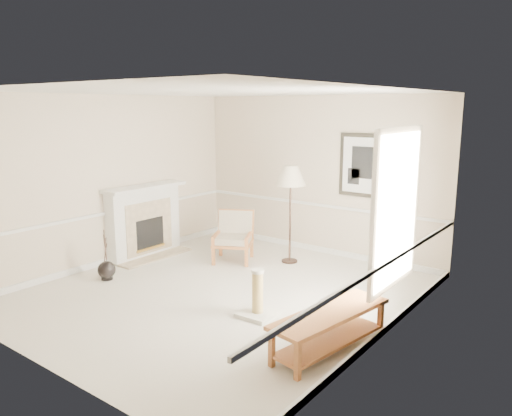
# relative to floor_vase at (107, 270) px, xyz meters

# --- Properties ---
(ground) EXTENTS (5.50, 5.50, 0.00)m
(ground) POSITION_rel_floor_vase_xyz_m (1.81, 0.66, -0.15)
(ground) COLOR silver
(ground) RESTS_ON ground
(room) EXTENTS (5.04, 5.54, 2.92)m
(room) POSITION_rel_floor_vase_xyz_m (1.94, 0.74, 1.71)
(room) COLOR beige
(room) RESTS_ON ground
(fireplace) EXTENTS (0.64, 1.64, 1.31)m
(fireplace) POSITION_rel_floor_vase_xyz_m (-0.54, 1.26, 0.49)
(fireplace) COLOR white
(fireplace) RESTS_ON ground
(floor_vase) EXTENTS (0.28, 0.28, 0.82)m
(floor_vase) POSITION_rel_floor_vase_xyz_m (0.00, 0.00, 0.00)
(floor_vase) COLOR black
(floor_vase) RESTS_ON ground
(armchair) EXTENTS (0.91, 0.93, 0.87)m
(armchair) POSITION_rel_floor_vase_xyz_m (0.93, 2.05, 0.32)
(armchair) COLOR #AC7437
(armchair) RESTS_ON ground
(floor_lamp) EXTENTS (0.70, 0.70, 1.71)m
(floor_lamp) POSITION_rel_floor_vase_xyz_m (1.81, 2.52, 1.34)
(floor_lamp) COLOR black
(floor_lamp) RESTS_ON ground
(bench) EXTENTS (0.75, 1.66, 0.46)m
(bench) POSITION_rel_floor_vase_xyz_m (3.96, 0.06, 0.16)
(bench) COLOR #AC7437
(bench) RESTS_ON ground
(scratching_post) EXTENTS (0.47, 0.47, 0.64)m
(scratching_post) POSITION_rel_floor_vase_xyz_m (2.75, 0.32, 0.05)
(scratching_post) COLOR white
(scratching_post) RESTS_ON ground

